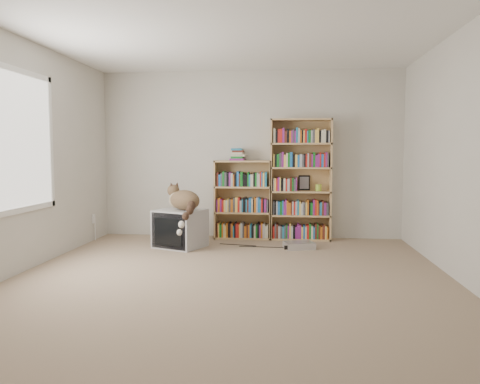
# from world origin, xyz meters

# --- Properties ---
(floor) EXTENTS (4.50, 5.00, 0.01)m
(floor) POSITION_xyz_m (0.00, 0.00, 0.00)
(floor) COLOR #9E866B
(floor) RESTS_ON ground
(wall_back) EXTENTS (4.50, 0.02, 2.50)m
(wall_back) POSITION_xyz_m (0.00, 2.50, 1.25)
(wall_back) COLOR beige
(wall_back) RESTS_ON floor
(wall_front) EXTENTS (4.50, 0.02, 2.50)m
(wall_front) POSITION_xyz_m (0.00, -2.50, 1.25)
(wall_front) COLOR beige
(wall_front) RESTS_ON floor
(wall_left) EXTENTS (0.02, 5.00, 2.50)m
(wall_left) POSITION_xyz_m (-2.25, 0.00, 1.25)
(wall_left) COLOR beige
(wall_left) RESTS_ON floor
(wall_right) EXTENTS (0.02, 5.00, 2.50)m
(wall_right) POSITION_xyz_m (2.25, 0.00, 1.25)
(wall_right) COLOR beige
(wall_right) RESTS_ON floor
(ceiling) EXTENTS (4.50, 5.00, 0.02)m
(ceiling) POSITION_xyz_m (0.00, 0.00, 2.50)
(ceiling) COLOR white
(ceiling) RESTS_ON wall_back
(window) EXTENTS (0.02, 1.22, 1.52)m
(window) POSITION_xyz_m (-2.24, 0.20, 1.40)
(window) COLOR white
(window) RESTS_ON wall_left
(crt_tv) EXTENTS (0.75, 0.71, 0.51)m
(crt_tv) POSITION_xyz_m (-0.87, 1.61, 0.25)
(crt_tv) COLOR #B0B0B3
(crt_tv) RESTS_ON floor
(cat) EXTENTS (0.60, 0.81, 0.59)m
(cat) POSITION_xyz_m (-0.80, 1.51, 0.61)
(cat) COLOR #342215
(cat) RESTS_ON crt_tv
(bookcase_tall) EXTENTS (0.88, 0.30, 1.77)m
(bookcase_tall) POSITION_xyz_m (0.76, 2.36, 0.84)
(bookcase_tall) COLOR tan
(bookcase_tall) RESTS_ON floor
(bookcase_short) EXTENTS (0.85, 0.30, 1.16)m
(bookcase_short) POSITION_xyz_m (-0.09, 2.36, 0.53)
(bookcase_short) COLOR tan
(bookcase_short) RESTS_ON floor
(book_stack) EXTENTS (0.21, 0.28, 0.18)m
(book_stack) POSITION_xyz_m (-0.16, 2.35, 1.25)
(book_stack) COLOR red
(book_stack) RESTS_ON bookcase_short
(green_mug) EXTENTS (0.09, 0.09, 0.10)m
(green_mug) POSITION_xyz_m (1.02, 2.34, 0.77)
(green_mug) COLOR #A0C839
(green_mug) RESTS_ON bookcase_tall
(framed_print) EXTENTS (0.17, 0.05, 0.22)m
(framed_print) POSITION_xyz_m (0.81, 2.44, 0.83)
(framed_print) COLOR black
(framed_print) RESTS_ON bookcase_tall
(dvd_player) EXTENTS (0.44, 0.37, 0.09)m
(dvd_player) POSITION_xyz_m (0.73, 1.66, 0.04)
(dvd_player) COLOR silver
(dvd_player) RESTS_ON floor
(wall_outlet) EXTENTS (0.01, 0.08, 0.13)m
(wall_outlet) POSITION_xyz_m (-2.24, 1.95, 0.32)
(wall_outlet) COLOR silver
(wall_outlet) RESTS_ON wall_left
(floor_cables) EXTENTS (1.20, 0.70, 0.01)m
(floor_cables) POSITION_xyz_m (-0.23, 1.73, 0.00)
(floor_cables) COLOR black
(floor_cables) RESTS_ON floor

